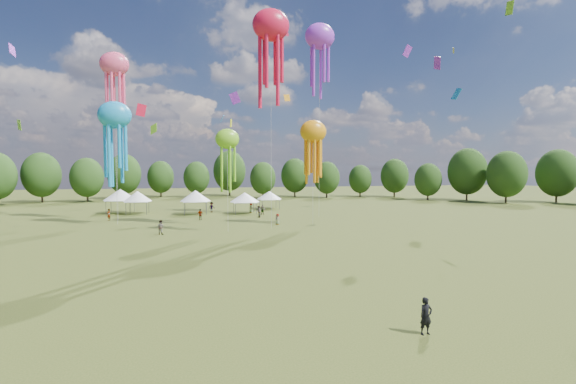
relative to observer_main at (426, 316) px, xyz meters
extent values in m
plane|color=#384416|center=(-6.69, 1.81, -0.91)|extent=(300.00, 300.00, 0.00)
imported|color=black|center=(0.00, 0.00, 0.00)|extent=(0.69, 0.49, 1.81)
imported|color=gray|center=(-15.34, 32.99, -0.02)|extent=(1.08, 0.99, 1.78)
imported|color=gray|center=(-1.44, 54.46, 0.04)|extent=(0.75, 1.01, 1.89)
imported|color=gray|center=(-1.14, 47.01, 0.05)|extent=(0.93, 1.08, 1.92)
imported|color=gray|center=(-8.49, 56.60, 0.04)|extent=(1.40, 1.11, 1.90)
imported|color=gray|center=(-10.57, 45.96, -0.03)|extent=(1.11, 0.81, 1.75)
imported|color=gray|center=(0.10, 51.01, -0.09)|extent=(1.46, 1.34, 1.63)
imported|color=gray|center=(-24.43, 48.35, 0.02)|extent=(0.66, 0.79, 1.85)
imported|color=gray|center=(0.29, 38.36, -0.13)|extent=(0.88, 0.88, 1.55)
cylinder|color=#47474C|center=(-26.68, 56.93, 0.25)|extent=(0.08, 0.08, 2.30)
cylinder|color=#47474C|center=(-26.68, 60.99, 0.25)|extent=(0.08, 0.08, 2.30)
cylinder|color=#47474C|center=(-22.62, 56.93, 0.25)|extent=(0.08, 0.08, 2.30)
cylinder|color=#47474C|center=(-22.62, 60.99, 0.25)|extent=(0.08, 0.08, 2.30)
cube|color=white|center=(-24.65, 58.96, 1.45)|extent=(4.45, 4.45, 0.10)
cone|color=white|center=(-24.65, 58.96, 2.48)|extent=(5.79, 5.79, 1.97)
cylinder|color=#47474C|center=(-23.16, 55.47, 0.17)|extent=(0.08, 0.08, 2.15)
cylinder|color=#47474C|center=(-23.16, 58.87, 0.17)|extent=(0.08, 0.08, 2.15)
cylinder|color=#47474C|center=(-19.75, 55.47, 0.17)|extent=(0.08, 0.08, 2.15)
cylinder|color=#47474C|center=(-19.75, 58.87, 0.17)|extent=(0.08, 0.08, 2.15)
cube|color=white|center=(-21.46, 57.17, 1.29)|extent=(3.81, 3.81, 0.10)
cone|color=white|center=(-21.46, 57.17, 2.26)|extent=(4.95, 4.95, 1.84)
cylinder|color=#47474C|center=(-13.21, 52.36, 0.21)|extent=(0.08, 0.08, 2.23)
cylinder|color=#47474C|center=(-13.21, 56.07, 0.21)|extent=(0.08, 0.08, 2.23)
cylinder|color=#47474C|center=(-9.51, 52.36, 0.21)|extent=(0.08, 0.08, 2.23)
cylinder|color=#47474C|center=(-9.51, 56.07, 0.21)|extent=(0.08, 0.08, 2.23)
cube|color=white|center=(-11.36, 54.22, 1.38)|extent=(4.10, 4.10, 0.10)
cone|color=white|center=(-11.36, 54.22, 2.38)|extent=(5.33, 5.33, 1.91)
cylinder|color=#47474C|center=(-4.53, 51.83, 0.09)|extent=(0.08, 0.08, 1.99)
cylinder|color=#47474C|center=(-4.53, 55.51, 0.09)|extent=(0.08, 0.08, 1.99)
cylinder|color=#47474C|center=(-0.85, 51.83, 0.09)|extent=(0.08, 0.08, 1.99)
cylinder|color=#47474C|center=(-0.85, 55.51, 0.09)|extent=(0.08, 0.08, 1.99)
cube|color=white|center=(-2.69, 53.67, 1.13)|extent=(4.08, 4.08, 0.10)
cone|color=white|center=(-2.69, 53.67, 2.04)|extent=(5.30, 5.30, 1.70)
cylinder|color=#47474C|center=(1.34, 58.92, 0.03)|extent=(0.08, 0.08, 1.86)
cylinder|color=#47474C|center=(1.34, 62.34, 0.03)|extent=(0.08, 0.08, 1.86)
cylinder|color=#47474C|center=(4.76, 58.92, 0.03)|extent=(0.08, 0.08, 1.86)
cylinder|color=#47474C|center=(4.76, 62.34, 0.03)|extent=(0.08, 0.08, 1.86)
cube|color=white|center=(3.05, 60.63, 1.01)|extent=(3.82, 3.82, 0.10)
cone|color=white|center=(3.05, 60.63, 1.86)|extent=(4.96, 4.96, 1.60)
ellipsoid|color=#1994D9|center=(-22.28, 43.60, 14.77)|extent=(4.59, 3.21, 3.90)
cylinder|color=beige|center=(-22.28, 43.60, 6.93)|extent=(0.03, 0.03, 15.67)
ellipsoid|color=red|center=(-1.18, 35.20, 26.03)|extent=(4.93, 3.45, 4.19)
cylinder|color=beige|center=(-1.18, 35.20, 12.56)|extent=(0.03, 0.03, 26.94)
ellipsoid|color=orange|center=(5.20, 36.99, 12.41)|extent=(3.82, 2.67, 3.25)
cylinder|color=beige|center=(5.20, 36.99, 5.75)|extent=(0.03, 0.03, 13.32)
ellipsoid|color=#FF4B78|center=(-23.01, 48.11, 23.03)|extent=(4.27, 2.99, 3.63)
cylinder|color=beige|center=(-23.01, 48.11, 11.06)|extent=(0.03, 0.03, 23.93)
ellipsoid|color=#7ACA21|center=(-7.14, 33.23, 10.89)|extent=(3.00, 2.10, 2.55)
cylinder|color=beige|center=(-7.14, 33.23, 4.99)|extent=(0.03, 0.03, 11.79)
ellipsoid|color=purple|center=(9.20, 46.83, 29.09)|extent=(5.05, 3.53, 4.29)
cylinder|color=beige|center=(9.20, 46.83, 14.09)|extent=(0.03, 0.03, 30.00)
cube|color=purple|center=(-3.65, 61.06, 20.95)|extent=(2.37, 0.60, 2.61)
cube|color=red|center=(7.79, 65.33, 35.46)|extent=(0.80, 0.18, 0.95)
cube|color=yellow|center=(-4.92, 54.96, 15.37)|extent=(0.44, 1.30, 1.59)
cube|color=#7ACA21|center=(24.79, 23.07, 25.79)|extent=(0.17, 1.49, 1.76)
cube|color=purple|center=(18.46, 34.78, 23.83)|extent=(1.61, 0.91, 1.69)
cube|color=#7ACA21|center=(-19.89, 70.66, 15.56)|extent=(1.50, 2.14, 2.61)
cube|color=purple|center=(32.45, 48.76, 26.62)|extent=(0.77, 2.51, 2.74)
cube|color=orange|center=(9.04, 71.09, 23.27)|extent=(1.47, 0.71, 1.72)
cube|color=yellow|center=(25.87, 34.79, 24.40)|extent=(0.42, 0.75, 0.95)
cube|color=#7ACA21|center=(-40.39, 58.77, 14.58)|extent=(0.94, 1.46, 1.99)
cube|color=blue|center=(-6.86, 48.39, 15.33)|extent=(0.61, 1.27, 1.29)
cube|color=#1994D9|center=(23.80, 31.01, 17.35)|extent=(0.76, 1.65, 1.80)
cube|color=purple|center=(-30.49, 32.73, 20.16)|extent=(0.51, 1.37, 1.50)
cube|color=red|center=(-20.42, 56.47, 17.40)|extent=(1.84, 1.06, 2.25)
cylinder|color=#38281C|center=(-47.38, 87.30, 0.80)|extent=(0.44, 0.44, 3.41)
ellipsoid|color=#223E14|center=(-47.38, 87.30, 5.70)|extent=(8.53, 8.53, 10.66)
cylinder|color=#38281C|center=(-37.29, 86.83, 0.63)|extent=(0.44, 0.44, 3.07)
ellipsoid|color=#223E14|center=(-37.29, 86.83, 5.03)|extent=(7.66, 7.66, 9.58)
cylinder|color=#38281C|center=(-30.20, 95.15, 0.81)|extent=(0.44, 0.44, 3.43)
ellipsoid|color=#223E14|center=(-30.20, 95.15, 5.75)|extent=(8.58, 8.58, 10.73)
cylinder|color=#38281C|center=(-21.45, 100.77, 0.57)|extent=(0.44, 0.44, 2.95)
ellipsoid|color=#223E14|center=(-21.45, 100.77, 4.80)|extent=(7.37, 7.37, 9.21)
cylinder|color=#38281C|center=(-11.39, 96.87, 0.54)|extent=(0.44, 0.44, 2.89)
ellipsoid|color=#223E14|center=(-11.39, 96.87, 4.70)|extent=(7.23, 7.23, 9.04)
cylinder|color=#38281C|center=(-1.78, 101.30, 1.01)|extent=(0.44, 0.44, 3.84)
ellipsoid|color=#223E14|center=(-1.78, 101.30, 6.53)|extent=(9.60, 9.60, 11.99)
cylinder|color=#38281C|center=(6.50, 90.25, 0.52)|extent=(0.44, 0.44, 2.84)
ellipsoid|color=#223E14|center=(6.50, 90.25, 4.60)|extent=(7.11, 7.11, 8.89)
cylinder|color=#38281C|center=(16.24, 92.85, 0.68)|extent=(0.44, 0.44, 3.16)
ellipsoid|color=#223E14|center=(16.24, 92.85, 5.22)|extent=(7.91, 7.91, 9.88)
cylinder|color=#38281C|center=(24.00, 87.10, 0.54)|extent=(0.44, 0.44, 2.88)
ellipsoid|color=#223E14|center=(24.00, 87.10, 4.68)|extent=(7.21, 7.21, 9.01)
cylinder|color=#38281C|center=(34.82, 89.05, 0.41)|extent=(0.44, 0.44, 2.63)
ellipsoid|color=#223E14|center=(34.82, 89.05, 4.19)|extent=(6.57, 6.57, 8.22)
cylinder|color=#38281C|center=(43.82, 85.54, 0.66)|extent=(0.44, 0.44, 3.13)
ellipsoid|color=#223E14|center=(43.82, 85.54, 5.15)|extent=(7.81, 7.81, 9.77)
cylinder|color=#38281C|center=(46.95, 73.62, 0.45)|extent=(0.44, 0.44, 2.72)
ellipsoid|color=#223E14|center=(46.95, 73.62, 4.36)|extent=(6.80, 6.80, 8.50)
cylinder|color=#38281C|center=(56.27, 70.73, 1.00)|extent=(0.44, 0.44, 3.81)
ellipsoid|color=#223E14|center=(56.27, 70.73, 6.48)|extent=(9.52, 9.52, 11.90)
cylinder|color=#38281C|center=(59.88, 61.61, 0.85)|extent=(0.44, 0.44, 3.51)
ellipsoid|color=#223E14|center=(59.88, 61.61, 5.90)|extent=(8.78, 8.78, 10.97)
cylinder|color=#38281C|center=(72.69, 60.08, 0.91)|extent=(0.44, 0.44, 3.64)
ellipsoid|color=#223E14|center=(72.69, 60.08, 6.14)|extent=(9.10, 9.10, 11.37)
camera|label=1|loc=(-10.63, -16.60, 7.13)|focal=24.38mm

